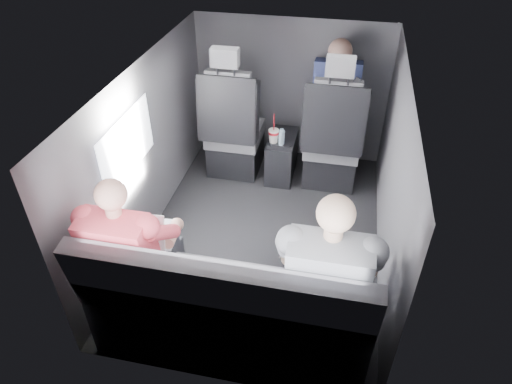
% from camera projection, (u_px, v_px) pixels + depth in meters
% --- Properties ---
extents(floor, '(2.60, 2.60, 0.00)m').
position_uv_depth(floor, '(263.00, 234.00, 3.69)').
color(floor, black).
rests_on(floor, ground).
extents(ceiling, '(2.60, 2.60, 0.00)m').
position_uv_depth(ceiling, '(266.00, 74.00, 2.88)').
color(ceiling, '#B2B2AD').
rests_on(ceiling, panel_back).
extents(panel_left, '(0.02, 2.60, 1.35)m').
position_uv_depth(panel_left, '(147.00, 151.00, 3.43)').
color(panel_left, '#56565B').
rests_on(panel_left, floor).
extents(panel_right, '(0.02, 2.60, 1.35)m').
position_uv_depth(panel_right, '(393.00, 179.00, 3.14)').
color(panel_right, '#56565B').
rests_on(panel_right, floor).
extents(panel_front, '(1.80, 0.02, 1.35)m').
position_uv_depth(panel_front, '(291.00, 90.00, 4.31)').
color(panel_front, '#56565B').
rests_on(panel_front, floor).
extents(panel_back, '(1.80, 0.02, 1.35)m').
position_uv_depth(panel_back, '(215.00, 304.00, 2.26)').
color(panel_back, '#56565B').
rests_on(panel_back, floor).
extents(side_window, '(0.02, 0.75, 0.42)m').
position_uv_depth(side_window, '(128.00, 145.00, 3.06)').
color(side_window, white).
rests_on(side_window, panel_left).
extents(seatbelt, '(0.35, 0.11, 0.59)m').
position_uv_depth(seatbelt, '(335.00, 113.00, 3.66)').
color(seatbelt, black).
rests_on(seatbelt, front_seat_right).
extents(front_seat_left, '(0.52, 0.58, 1.26)m').
position_uv_depth(front_seat_left, '(233.00, 135.00, 4.18)').
color(front_seat_left, black).
rests_on(front_seat_left, floor).
extents(front_seat_right, '(0.52, 0.58, 1.26)m').
position_uv_depth(front_seat_right, '(332.00, 145.00, 4.03)').
color(front_seat_right, black).
rests_on(front_seat_right, floor).
extents(center_console, '(0.24, 0.48, 0.41)m').
position_uv_depth(center_console, '(282.00, 156.00, 4.26)').
color(center_console, black).
rests_on(center_console, floor).
extents(rear_bench, '(1.60, 0.57, 0.92)m').
position_uv_depth(rear_bench, '(229.00, 313.00, 2.67)').
color(rear_bench, '#56575B').
rests_on(rear_bench, floor).
extents(soda_cup, '(0.09, 0.09, 0.29)m').
position_uv_depth(soda_cup, '(274.00, 136.00, 4.02)').
color(soda_cup, white).
rests_on(soda_cup, center_console).
extents(water_bottle, '(0.05, 0.05, 0.16)m').
position_uv_depth(water_bottle, '(282.00, 137.00, 4.00)').
color(water_bottle, '#AAC9E6').
rests_on(water_bottle, center_console).
extents(laptop_white, '(0.38, 0.36, 0.27)m').
position_uv_depth(laptop_white, '(143.00, 233.00, 2.74)').
color(laptop_white, silver).
rests_on(laptop_white, passenger_rear_left).
extents(laptop_black, '(0.41, 0.43, 0.24)m').
position_uv_depth(laptop_black, '(327.00, 260.00, 2.57)').
color(laptop_black, black).
rests_on(laptop_black, passenger_rear_right).
extents(passenger_rear_left, '(0.47, 0.60, 1.18)m').
position_uv_depth(passenger_rear_left, '(135.00, 250.00, 2.66)').
color(passenger_rear_left, '#2D2D31').
rests_on(passenger_rear_left, rear_bench).
extents(passenger_rear_right, '(0.52, 0.64, 1.25)m').
position_uv_depth(passenger_rear_right, '(327.00, 276.00, 2.46)').
color(passenger_rear_right, navy).
rests_on(passenger_rear_right, rear_bench).
extents(passenger_front_right, '(0.41, 0.41, 0.83)m').
position_uv_depth(passenger_front_right, '(335.00, 96.00, 4.03)').
color(passenger_front_right, navy).
rests_on(passenger_front_right, front_seat_right).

